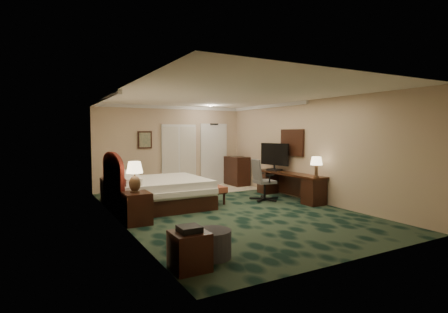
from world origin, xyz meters
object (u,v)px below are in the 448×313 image
bed (160,193)px  bed_bench (208,193)px  desk_chair (265,180)px  lamp_near (135,177)px  tv (274,157)px  nightstand_near (137,208)px  nightstand_far (112,190)px  minibar (237,171)px  desk (289,186)px  side_table (189,251)px  lamp_far (110,167)px  ottoman (212,244)px

bed → bed_bench: size_ratio=1.63×
bed_bench → desk_chair: bearing=-25.2°
lamp_near → tv: tv is taller
nightstand_near → nightstand_far: 2.48m
bed → minibar: minibar is taller
bed_bench → desk: 2.29m
bed → desk: 3.58m
nightstand_near → side_table: bearing=-90.1°
desk → lamp_far: bearing=157.3°
nightstand_near → tv: bearing=16.7°
lamp_near → side_table: (0.02, -2.72, -0.69)m
side_table → minibar: (4.42, 6.13, 0.24)m
nightstand_near → desk: (4.44, 0.66, 0.04)m
lamp_near → minibar: 5.62m
tv → side_table: bearing=-149.0°
lamp_near → tv: (4.46, 1.31, 0.17)m
lamp_near → tv: bearing=16.3°
lamp_far → tv: bearing=-15.0°
tv → lamp_near: bearing=-174.8°
nightstand_far → ottoman: (0.47, -4.91, -0.11)m
nightstand_far → desk: (4.44, -1.82, 0.04)m
tv → desk_chair: size_ratio=0.92×
nightstand_near → lamp_near: bearing=138.6°
desk_chair → nightstand_far: bearing=161.0°
nightstand_far → minibar: minibar is taller
bed_bench → lamp_near: bearing=-150.9°
lamp_far → nightstand_near: bearing=-89.2°
lamp_near → side_table: bearing=-89.6°
bed → desk: desk is taller
desk_chair → desk: bearing=0.6°
nightstand_far → side_table: (-0.00, -5.17, -0.06)m
lamp_far → desk: 4.88m
bed → lamp_far: 1.65m
tv → desk: bearing=-101.3°
bed_bench → minibar: (2.15, 2.07, 0.27)m
desk_chair → bed: bearing=174.5°
ottoman → desk: size_ratio=0.23×
bed → lamp_near: lamp_near is taller
nightstand_near → lamp_near: (-0.02, 0.02, 0.63)m
lamp_near → desk: bearing=8.1°
side_table → minibar: size_ratio=0.52×
nightstand_far → lamp_near: 2.54m
lamp_far → desk_chair: bearing=-25.9°
ottoman → lamp_far: bearing=95.8°
bed_bench → nightstand_far: bearing=152.4°
nightstand_near → minibar: (4.41, 3.43, 0.18)m
desk_chair → bed_bench: bearing=162.5°
desk_chair → minibar: desk_chair is taller
bed_bench → minibar: bearing=42.7°
nightstand_near → bed_bench: 2.64m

